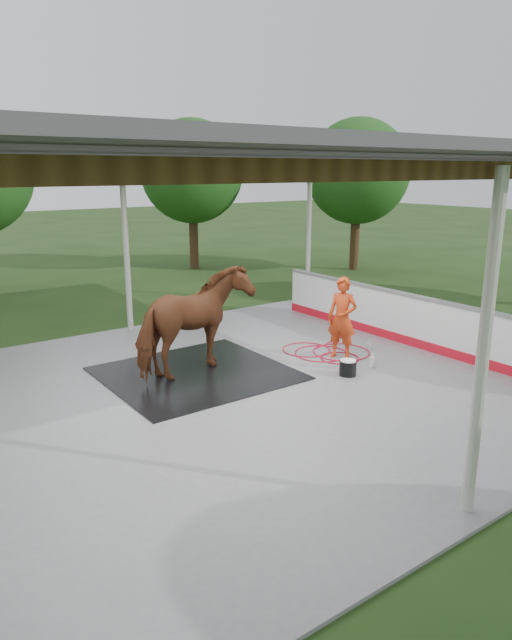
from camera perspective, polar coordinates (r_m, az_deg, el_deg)
ground at (r=10.38m, az=-1.75°, el=-7.02°), size 100.00×100.00×0.00m
concrete_slab at (r=10.37m, az=-1.75°, el=-6.89°), size 12.00×10.00×0.05m
pavilion_structure at (r=9.64m, az=-1.94°, el=15.43°), size 12.60×10.60×4.05m
dasher_board at (r=13.20m, az=14.97°, el=-0.03°), size 0.16×8.00×1.15m
tree_belt at (r=10.56m, az=-3.36°, el=14.40°), size 28.00×28.00×5.80m
rubber_mat at (r=11.08m, az=-5.99°, el=-5.31°), size 3.35×3.14×0.03m
horse at (r=10.78m, az=-6.13°, el=-0.22°), size 2.57×1.62×2.01m
handler at (r=11.86m, az=8.61°, el=0.19°), size 0.62×0.73×1.70m
wash_bucket at (r=11.04m, az=9.17°, el=-4.71°), size 0.32×0.32×0.30m
soap_bottle_a at (r=11.55m, az=11.57°, el=-3.98°), size 0.16×0.16×0.30m
soap_bottle_b at (r=12.72m, az=11.23°, el=-2.41°), size 0.14×0.13×0.21m
hose_coil at (r=12.33m, az=7.09°, el=-3.24°), size 2.11×1.78×0.02m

